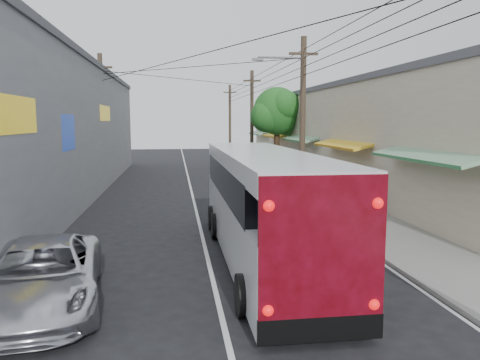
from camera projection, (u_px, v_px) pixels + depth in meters
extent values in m
plane|color=black|center=(223.00, 321.00, 9.49)|extent=(120.00, 120.00, 0.00)
cube|color=slate|center=(292.00, 183.00, 30.02)|extent=(3.00, 80.00, 0.12)
cube|color=beige|center=(349.00, 136.00, 32.23)|extent=(6.00, 40.00, 6.00)
cube|color=#4C4C51|center=(350.00, 91.00, 31.85)|extent=(6.20, 40.00, 0.30)
cube|color=#1A7736|center=(427.00, 154.00, 16.07)|extent=(1.39, 6.00, 0.46)
cube|color=orange|center=(344.00, 143.00, 23.93)|extent=(1.39, 6.00, 0.46)
cube|color=#1A7736|center=(302.00, 138.00, 31.80)|extent=(1.39, 6.00, 0.46)
cube|color=orange|center=(277.00, 135.00, 39.66)|extent=(1.39, 6.00, 0.46)
cube|color=#1A7736|center=(260.00, 132.00, 47.52)|extent=(1.39, 6.00, 0.46)
cube|color=gray|center=(35.00, 131.00, 25.58)|extent=(7.00, 36.00, 7.00)
cube|color=#4C4C51|center=(31.00, 64.00, 25.13)|extent=(7.20, 36.00, 0.30)
cube|color=yellow|center=(14.00, 115.00, 12.20)|extent=(0.12, 3.50, 1.00)
cube|color=#1433A5|center=(67.00, 132.00, 18.17)|extent=(0.12, 2.20, 1.40)
cube|color=yellow|center=(104.00, 113.00, 27.89)|extent=(0.12, 4.00, 0.90)
cylinder|color=#473828|center=(302.00, 122.00, 22.47)|extent=(0.28, 0.28, 8.00)
cube|color=#473828|center=(304.00, 54.00, 22.07)|extent=(1.40, 0.12, 0.12)
cylinder|color=#473828|center=(252.00, 122.00, 37.21)|extent=(0.28, 0.28, 8.00)
cube|color=#473828|center=(252.00, 81.00, 36.81)|extent=(1.40, 0.12, 0.12)
cylinder|color=#473828|center=(230.00, 121.00, 51.95)|extent=(0.28, 0.28, 8.00)
cube|color=#473828|center=(230.00, 92.00, 51.55)|extent=(1.40, 0.12, 0.12)
cylinder|color=#473828|center=(102.00, 122.00, 27.93)|extent=(0.28, 0.28, 8.00)
cube|color=#473828|center=(100.00, 67.00, 27.53)|extent=(1.40, 0.12, 0.12)
cylinder|color=#59595E|center=(281.00, 58.00, 21.95)|extent=(2.20, 0.10, 0.10)
cube|color=#59595E|center=(258.00, 59.00, 21.81)|extent=(0.50, 0.18, 0.12)
cylinder|color=#3F2B19|center=(277.00, 148.00, 35.72)|extent=(0.44, 0.44, 4.00)
sphere|color=#144C19|center=(277.00, 111.00, 35.37)|extent=(3.60, 3.60, 3.60)
sphere|color=#144C19|center=(288.00, 119.00, 36.17)|extent=(2.60, 2.60, 2.60)
sphere|color=#144C19|center=(266.00, 116.00, 34.90)|extent=(2.40, 2.40, 2.40)
sphere|color=#144C19|center=(285.00, 105.00, 34.39)|extent=(2.20, 2.20, 2.20)
sphere|color=#144C19|center=(271.00, 109.00, 36.18)|extent=(2.00, 2.00, 2.00)
cube|color=silver|center=(263.00, 225.00, 13.50)|extent=(2.29, 10.91, 1.73)
cube|color=black|center=(260.00, 180.00, 13.79)|extent=(2.30, 9.09, 0.91)
cube|color=silver|center=(263.00, 160.00, 13.26)|extent=(2.29, 10.91, 0.45)
cube|color=maroon|center=(323.00, 251.00, 8.03)|extent=(2.25, 0.08, 2.64)
cube|color=black|center=(321.00, 329.00, 8.21)|extent=(2.27, 0.09, 0.45)
sphere|color=red|center=(268.00, 310.00, 8.00)|extent=(0.20, 0.20, 0.20)
sphere|color=red|center=(374.00, 304.00, 8.26)|extent=(0.20, 0.20, 0.20)
sphere|color=red|center=(269.00, 206.00, 7.77)|extent=(0.20, 0.20, 0.20)
sphere|color=red|center=(378.00, 203.00, 8.03)|extent=(0.20, 0.20, 0.20)
cylinder|color=black|center=(243.00, 295.00, 9.67)|extent=(0.27, 0.91, 0.91)
cylinder|color=black|center=(348.00, 290.00, 9.98)|extent=(0.27, 0.91, 0.91)
cylinder|color=black|center=(216.00, 226.00, 16.10)|extent=(0.27, 0.91, 0.91)
cylinder|color=black|center=(280.00, 224.00, 16.41)|extent=(0.27, 0.91, 0.91)
cylinder|color=black|center=(212.00, 218.00, 17.44)|extent=(0.27, 0.91, 0.91)
cylinder|color=black|center=(272.00, 216.00, 17.75)|extent=(0.27, 0.91, 0.91)
imported|color=silver|center=(42.00, 275.00, 10.12)|extent=(3.07, 5.45, 1.44)
imported|color=#9E9FA6|center=(273.00, 187.00, 22.67)|extent=(3.10, 6.23, 1.74)
imported|color=#26262B|center=(247.00, 173.00, 30.80)|extent=(1.95, 3.95, 1.29)
imported|color=black|center=(246.00, 164.00, 36.56)|extent=(1.62, 4.16, 1.35)
imported|color=pink|center=(325.00, 192.00, 19.94)|extent=(0.68, 0.47, 1.80)
imported|color=#7E93B8|center=(374.00, 192.00, 20.19)|extent=(1.02, 0.91, 1.71)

